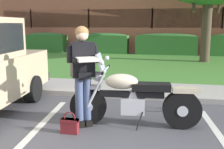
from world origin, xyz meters
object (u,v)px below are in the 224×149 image
object	(u,v)px
brick_building	(157,21)
hedge_center_right	(166,44)
hedge_left	(47,42)
handbag	(70,125)
rider_person	(83,68)
motorcycle	(139,98)
hedge_center_left	(104,43)

from	to	relation	value
brick_building	hedge_center_right	bearing A→B (deg)	-82.73
hedge_left	hedge_center_right	world-z (taller)	same
handbag	hedge_left	distance (m)	13.30
handbag	hedge_left	bearing A→B (deg)	116.88
brick_building	rider_person	bearing A→B (deg)	-90.95
motorcycle	brick_building	world-z (taller)	brick_building
handbag	hedge_center_right	distance (m)	11.93
hedge_center_left	brick_building	distance (m)	7.38
handbag	hedge_center_left	xyz separation A→B (m)	(-2.37, 11.86, 0.51)
rider_person	handbag	world-z (taller)	rider_person
hedge_left	hedge_center_right	xyz separation A→B (m)	(7.28, 0.00, 0.00)
hedge_left	rider_person	bearing A→B (deg)	-61.91
handbag	hedge_center_left	bearing A→B (deg)	101.31
motorcycle	handbag	bearing A→B (deg)	-151.99
handbag	hedge_left	xyz separation A→B (m)	(-6.01, 11.86, 0.51)
hedge_center_left	hedge_center_right	xyz separation A→B (m)	(3.64, -0.00, 0.00)
motorcycle	brick_building	size ratio (longest dim) A/B	0.10
hedge_center_left	hedge_left	bearing A→B (deg)	-180.00
hedge_left	hedge_center_left	xyz separation A→B (m)	(3.64, 0.00, 0.00)
rider_person	handbag	distance (m)	0.95
handbag	rider_person	bearing A→B (deg)	73.04
hedge_left	handbag	bearing A→B (deg)	-63.12
motorcycle	hedge_center_left	bearing A→B (deg)	106.81
motorcycle	handbag	xyz separation A→B (m)	(-1.04, -0.56, -0.34)
hedge_left	hedge_center_right	distance (m)	7.28
handbag	brick_building	world-z (taller)	brick_building
hedge_left	brick_building	world-z (taller)	brick_building
motorcycle	brick_building	distance (m)	18.07
motorcycle	rider_person	world-z (taller)	rider_person
handbag	motorcycle	bearing A→B (deg)	28.01
motorcycle	hedge_center_left	size ratio (longest dim) A/B	0.77
hedge_center_left	rider_person	bearing A→B (deg)	-77.78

